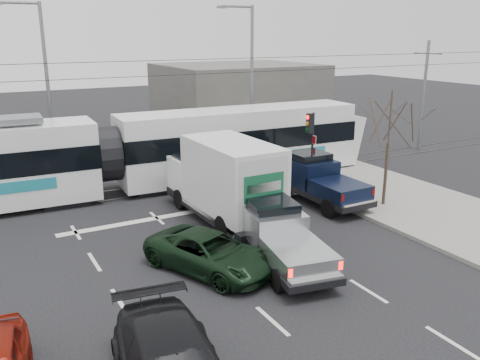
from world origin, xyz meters
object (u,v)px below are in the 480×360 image
silver_pickup (279,234)px  green_car (210,253)px  traffic_signal (311,134)px  tram (106,156)px  bare_tree (390,122)px  street_lamp_far (43,78)px  street_lamp_near (249,73)px  box_truck (225,181)px  navy_pickup (317,179)px

silver_pickup → green_car: (-2.37, 0.43, -0.33)m
traffic_signal → green_car: traffic_signal is taller
tram → bare_tree: bearing=-34.2°
bare_tree → street_lamp_far: street_lamp_far is taller
silver_pickup → traffic_signal: bearing=57.6°
bare_tree → tram: size_ratio=0.19×
bare_tree → street_lamp_near: size_ratio=0.56×
street_lamp_far → tram: 6.89m
tram → green_car: bearing=-83.0°
box_truck → navy_pickup: 4.85m
street_lamp_near → green_car: 16.89m
green_car → bare_tree: bearing=-11.4°
bare_tree → box_truck: 7.46m
street_lamp_near → box_truck: bearing=-124.5°
box_truck → navy_pickup: box_truck is taller
tram → silver_pickup: 10.50m
box_truck → green_car: 4.72m
tram → navy_pickup: bearing=-31.9°
bare_tree → box_truck: size_ratio=0.73×
tram → box_truck: size_ratio=3.92×
bare_tree → green_car: (-9.45, -1.96, -3.17)m
navy_pickup → bare_tree: bearing=-45.0°
street_lamp_near → box_truck: (-6.62, -9.63, -3.43)m
bare_tree → street_lamp_far: size_ratio=0.56×
street_lamp_far → navy_pickup: 15.52m
traffic_signal → green_car: (-8.32, -5.96, -2.11)m
bare_tree → box_truck: bare_tree is taller
street_lamp_far → box_truck: 13.07m
bare_tree → street_lamp_near: 11.58m
street_lamp_near → street_lamp_far: same height
bare_tree → navy_pickup: size_ratio=0.97×
silver_pickup → navy_pickup: size_ratio=1.07×
green_car → street_lamp_near: bearing=32.6°
street_lamp_far → green_car: 16.27m
traffic_signal → silver_pickup: traffic_signal is taller
traffic_signal → tram: size_ratio=0.13×
street_lamp_near → silver_pickup: street_lamp_near is taller
silver_pickup → box_truck: bearing=98.3°
silver_pickup → tram: bearing=118.1°
traffic_signal → box_truck: traffic_signal is taller
box_truck → green_car: (-2.55, -3.83, -1.06)m
street_lamp_near → navy_pickup: 10.43m
traffic_signal → silver_pickup: bearing=-133.0°
green_car → tram: bearing=71.4°
traffic_signal → bare_tree: bearing=-74.2°
street_lamp_far → silver_pickup: 17.08m
traffic_signal → green_car: bearing=-144.4°
tram → street_lamp_near: bearing=23.9°
street_lamp_near → green_car: street_lamp_near is taller
silver_pickup → green_car: bearing=-179.6°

